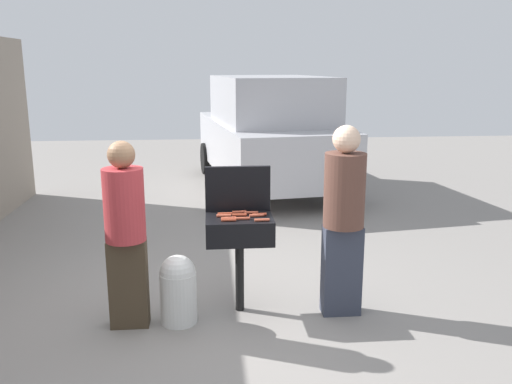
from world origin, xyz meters
TOP-DOWN VIEW (x-y plane):
  - ground_plane at (0.00, 0.00)m, footprint 24.00×24.00m
  - bbq_grill at (0.28, 0.08)m, footprint 0.60×0.44m
  - grill_lid_open at (0.28, 0.30)m, footprint 0.60×0.05m
  - hot_dog_0 at (0.43, 0.08)m, footprint 0.13×0.04m
  - hot_dog_1 at (0.18, 0.01)m, footprint 0.13×0.04m
  - hot_dog_2 at (0.15, 0.16)m, footprint 0.13×0.03m
  - hot_dog_3 at (0.29, 0.21)m, footprint 0.13×0.04m
  - hot_dog_4 at (0.30, -0.01)m, footprint 0.13×0.03m
  - hot_dog_5 at (0.46, 0.11)m, footprint 0.13×0.04m
  - hot_dog_6 at (0.47, -0.07)m, footprint 0.13×0.03m
  - hot_dog_7 at (0.39, 0.18)m, footprint 0.13×0.03m
  - hot_dog_8 at (0.18, -0.04)m, footprint 0.13×0.03m
  - hot_dog_9 at (0.14, 0.10)m, footprint 0.13×0.03m
  - hot_dog_10 at (0.28, 0.11)m, footprint 0.13×0.03m
  - propane_tank at (-0.27, -0.12)m, footprint 0.32×0.32m
  - person_left at (-0.69, -0.14)m, footprint 0.34×0.34m
  - person_right at (1.19, -0.06)m, footprint 0.36×0.36m
  - parked_minivan at (1.10, 5.15)m, footprint 2.53×4.62m

SIDE VIEW (x-z plane):
  - ground_plane at x=0.00m, z-range 0.00..0.00m
  - propane_tank at x=-0.27m, z-range 0.01..0.63m
  - bbq_grill at x=0.28m, z-range 0.30..1.19m
  - person_left at x=-0.69m, z-range 0.07..1.69m
  - hot_dog_0 at x=0.43m, z-range 0.89..0.92m
  - hot_dog_1 at x=0.18m, z-range 0.89..0.92m
  - hot_dog_2 at x=0.15m, z-range 0.89..0.92m
  - hot_dog_3 at x=0.29m, z-range 0.89..0.92m
  - hot_dog_4 at x=0.30m, z-range 0.89..0.92m
  - hot_dog_5 at x=0.46m, z-range 0.89..0.92m
  - hot_dog_6 at x=0.47m, z-range 0.89..0.92m
  - hot_dog_7 at x=0.39m, z-range 0.89..0.92m
  - hot_dog_8 at x=0.18m, z-range 0.89..0.92m
  - hot_dog_9 at x=0.14m, z-range 0.89..0.92m
  - hot_dog_10 at x=0.28m, z-range 0.89..0.92m
  - person_right at x=1.19m, z-range 0.07..1.79m
  - parked_minivan at x=1.10m, z-range 0.02..2.04m
  - grill_lid_open at x=0.28m, z-range 0.89..1.31m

